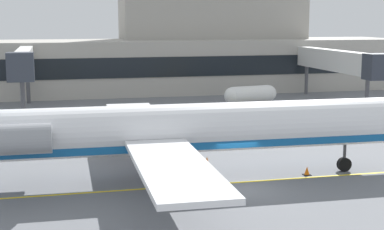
# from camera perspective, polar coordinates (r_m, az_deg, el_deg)

# --- Properties ---
(ground) EXTENTS (120.00, 120.00, 0.11)m
(ground) POSITION_cam_1_polar(r_m,az_deg,el_deg) (33.87, 4.96, -7.34)
(ground) COLOR slate
(terminal_building) EXTENTS (70.05, 12.78, 19.08)m
(terminal_building) POSITION_cam_1_polar(r_m,az_deg,el_deg) (78.91, -2.41, 7.07)
(terminal_building) COLOR #ADA89E
(terminal_building) RESTS_ON ground
(jet_bridge_west) EXTENTS (2.40, 19.20, 6.22)m
(jet_bridge_west) POSITION_cam_1_polar(r_m,az_deg,el_deg) (68.49, 14.35, 5.10)
(jet_bridge_west) COLOR silver
(jet_bridge_west) RESTS_ON ground
(jet_bridge_east) EXTENTS (2.40, 16.78, 6.68)m
(jet_bridge_east) POSITION_cam_1_polar(r_m,az_deg,el_deg) (61.85, -16.22, 4.98)
(jet_bridge_east) COLOR silver
(jet_bridge_east) RESTS_ON ground
(regional_jet) EXTENTS (34.41, 26.03, 8.92)m
(regional_jet) POSITION_cam_1_polar(r_m,az_deg,el_deg) (34.45, -2.20, -1.44)
(regional_jet) COLOR white
(regional_jet) RESTS_ON ground
(pushback_tractor) EXTENTS (2.70, 4.15, 2.13)m
(pushback_tractor) POSITION_cam_1_polar(r_m,az_deg,el_deg) (45.94, -12.67, -1.75)
(pushback_tractor) COLOR #E5B20C
(pushback_tractor) RESTS_ON ground
(belt_loader) EXTENTS (3.95, 3.83, 2.10)m
(belt_loader) POSITION_cam_1_polar(r_m,az_deg,el_deg) (53.29, 6.49, -0.05)
(belt_loader) COLOR #E5B20C
(belt_loader) RESTS_ON ground
(fuel_tank) EXTENTS (6.42, 2.79, 2.26)m
(fuel_tank) POSITION_cam_1_polar(r_m,az_deg,el_deg) (65.31, 5.78, 2.01)
(fuel_tank) COLOR white
(fuel_tank) RESTS_ON ground
(safety_cone_alpha) EXTENTS (0.47, 0.47, 0.55)m
(safety_cone_alpha) POSITION_cam_1_polar(r_m,az_deg,el_deg) (37.26, 11.24, -5.45)
(safety_cone_alpha) COLOR orange
(safety_cone_alpha) RESTS_ON ground
(safety_cone_bravo) EXTENTS (0.47, 0.47, 0.55)m
(safety_cone_bravo) POSITION_cam_1_polar(r_m,az_deg,el_deg) (41.76, -5.88, -3.69)
(safety_cone_bravo) COLOR orange
(safety_cone_bravo) RESTS_ON ground
(safety_cone_charlie) EXTENTS (0.47, 0.47, 0.55)m
(safety_cone_charlie) POSITION_cam_1_polar(r_m,az_deg,el_deg) (39.06, 1.48, -4.57)
(safety_cone_charlie) COLOR orange
(safety_cone_charlie) RESTS_ON ground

